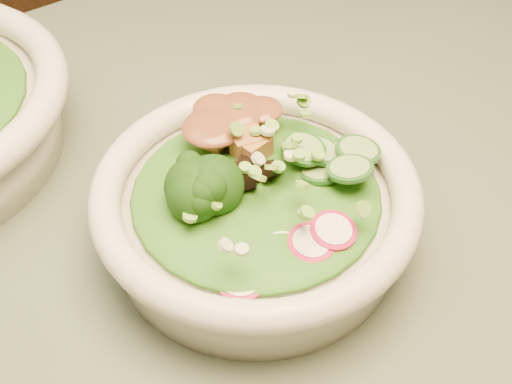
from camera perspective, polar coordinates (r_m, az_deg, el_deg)
dining_table at (r=0.64m, az=-0.89°, el=-10.26°), size 1.20×0.80×0.75m
salad_bowl at (r=0.52m, az=0.00°, el=-1.41°), size 0.24×0.24×0.06m
lettuce_bed at (r=0.51m, az=0.00°, el=0.08°), size 0.18×0.18×0.02m
broccoli_florets at (r=0.48m, az=-5.86°, el=-0.91°), size 0.09×0.08×0.04m
radish_slices at (r=0.47m, az=3.27°, el=-4.21°), size 0.10×0.07×0.02m
cucumber_slices at (r=0.52m, az=5.83°, el=2.64°), size 0.08×0.08×0.03m
mushroom_heap at (r=0.50m, az=-0.51°, el=1.79°), size 0.08×0.08×0.04m
tofu_cubes at (r=0.54m, az=-2.34°, el=4.71°), size 0.09×0.08×0.03m
peanut_sauce at (r=0.53m, az=-2.38°, el=5.65°), size 0.06×0.05×0.01m
scallion_garnish at (r=0.49m, az=0.00°, el=1.75°), size 0.17×0.17×0.02m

